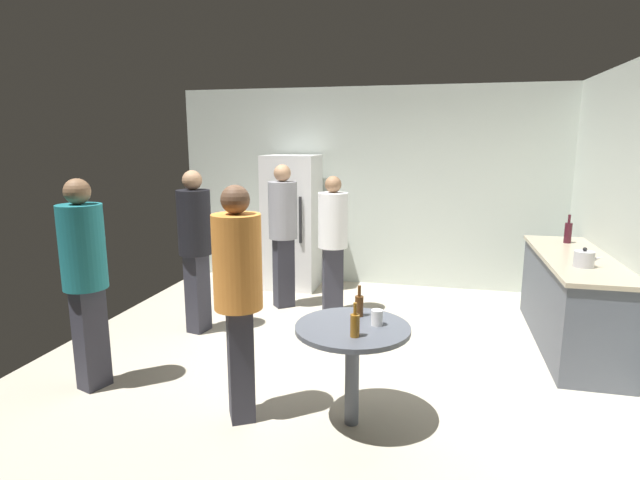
{
  "coord_description": "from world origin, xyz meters",
  "views": [
    {
      "loc": [
        0.96,
        -4.26,
        1.99
      ],
      "look_at": [
        -0.07,
        0.09,
        1.1
      ],
      "focal_mm": 28.14,
      "sensor_mm": 36.0,
      "label": 1
    }
  ],
  "objects_px": {
    "kettle": "(584,259)",
    "person_in_orange_shirt": "(238,286)",
    "beer_bottle_brown": "(359,305)",
    "person_in_teal_shirt": "(84,269)",
    "wine_bottle_on_counter": "(568,232)",
    "person_in_white_shirt": "(333,235)",
    "refrigerator": "(292,222)",
    "foreground_table": "(352,340)",
    "beer_bottle_amber": "(355,324)",
    "person_in_gray_shirt": "(283,225)",
    "plastic_cup_white": "(377,318)",
    "person_in_black_shirt": "(195,239)"
  },
  "relations": [
    {
      "from": "kettle",
      "to": "person_in_orange_shirt",
      "type": "bearing_deg",
      "value": -148.96
    },
    {
      "from": "beer_bottle_brown",
      "to": "person_in_teal_shirt",
      "type": "distance_m",
      "value": 2.18
    },
    {
      "from": "wine_bottle_on_counter",
      "to": "person_in_white_shirt",
      "type": "bearing_deg",
      "value": -173.21
    },
    {
      "from": "refrigerator",
      "to": "person_in_teal_shirt",
      "type": "relative_size",
      "value": 1.05
    },
    {
      "from": "beer_bottle_brown",
      "to": "person_in_white_shirt",
      "type": "bearing_deg",
      "value": 106.99
    },
    {
      "from": "kettle",
      "to": "foreground_table",
      "type": "relative_size",
      "value": 0.3
    },
    {
      "from": "beer_bottle_brown",
      "to": "refrigerator",
      "type": "bearing_deg",
      "value": 114.84
    },
    {
      "from": "kettle",
      "to": "beer_bottle_amber",
      "type": "height_order",
      "value": "kettle"
    },
    {
      "from": "person_in_gray_shirt",
      "to": "beer_bottle_amber",
      "type": "bearing_deg",
      "value": -14.03
    },
    {
      "from": "beer_bottle_amber",
      "to": "person_in_orange_shirt",
      "type": "height_order",
      "value": "person_in_orange_shirt"
    },
    {
      "from": "person_in_teal_shirt",
      "to": "beer_bottle_brown",
      "type": "bearing_deg",
      "value": 22.97
    },
    {
      "from": "person_in_teal_shirt",
      "to": "foreground_table",
      "type": "bearing_deg",
      "value": 17.45
    },
    {
      "from": "plastic_cup_white",
      "to": "person_in_orange_shirt",
      "type": "xyz_separation_m",
      "value": [
        -0.95,
        -0.16,
        0.21
      ]
    },
    {
      "from": "refrigerator",
      "to": "kettle",
      "type": "xyz_separation_m",
      "value": [
        3.19,
        -1.76,
        0.07
      ]
    },
    {
      "from": "beer_bottle_amber",
      "to": "plastic_cup_white",
      "type": "distance_m",
      "value": 0.27
    },
    {
      "from": "person_in_gray_shirt",
      "to": "plastic_cup_white",
      "type": "bearing_deg",
      "value": -9.57
    },
    {
      "from": "beer_bottle_amber",
      "to": "plastic_cup_white",
      "type": "xyz_separation_m",
      "value": [
        0.11,
        0.24,
        -0.03
      ]
    },
    {
      "from": "refrigerator",
      "to": "wine_bottle_on_counter",
      "type": "bearing_deg",
      "value": -11.29
    },
    {
      "from": "wine_bottle_on_counter",
      "to": "person_in_black_shirt",
      "type": "bearing_deg",
      "value": -162.85
    },
    {
      "from": "foreground_table",
      "to": "wine_bottle_on_counter",
      "type": "bearing_deg",
      "value": 53.18
    },
    {
      "from": "plastic_cup_white",
      "to": "person_in_teal_shirt",
      "type": "relative_size",
      "value": 0.06
    },
    {
      "from": "person_in_black_shirt",
      "to": "person_in_teal_shirt",
      "type": "bearing_deg",
      "value": -88.92
    },
    {
      "from": "kettle",
      "to": "person_in_white_shirt",
      "type": "height_order",
      "value": "person_in_white_shirt"
    },
    {
      "from": "wine_bottle_on_counter",
      "to": "beer_bottle_brown",
      "type": "relative_size",
      "value": 1.35
    },
    {
      "from": "foreground_table",
      "to": "person_in_orange_shirt",
      "type": "relative_size",
      "value": 0.47
    },
    {
      "from": "beer_bottle_brown",
      "to": "person_in_white_shirt",
      "type": "height_order",
      "value": "person_in_white_shirt"
    },
    {
      "from": "refrigerator",
      "to": "person_in_orange_shirt",
      "type": "relative_size",
      "value": 1.06
    },
    {
      "from": "person_in_gray_shirt",
      "to": "person_in_teal_shirt",
      "type": "distance_m",
      "value": 2.48
    },
    {
      "from": "refrigerator",
      "to": "person_in_orange_shirt",
      "type": "xyz_separation_m",
      "value": [
        0.59,
        -3.33,
        0.1
      ]
    },
    {
      "from": "wine_bottle_on_counter",
      "to": "beer_bottle_brown",
      "type": "height_order",
      "value": "wine_bottle_on_counter"
    },
    {
      "from": "refrigerator",
      "to": "person_in_teal_shirt",
      "type": "xyz_separation_m",
      "value": [
        -0.77,
        -3.17,
        0.1
      ]
    },
    {
      "from": "person_in_orange_shirt",
      "to": "person_in_black_shirt",
      "type": "height_order",
      "value": "person_in_orange_shirt"
    },
    {
      "from": "refrigerator",
      "to": "plastic_cup_white",
      "type": "height_order",
      "value": "refrigerator"
    },
    {
      "from": "foreground_table",
      "to": "person_in_black_shirt",
      "type": "relative_size",
      "value": 0.47
    },
    {
      "from": "foreground_table",
      "to": "person_in_white_shirt",
      "type": "xyz_separation_m",
      "value": [
        -0.62,
        2.26,
        0.3
      ]
    },
    {
      "from": "person_in_gray_shirt",
      "to": "person_in_white_shirt",
      "type": "distance_m",
      "value": 0.64
    },
    {
      "from": "person_in_white_shirt",
      "to": "wine_bottle_on_counter",
      "type": "bearing_deg",
      "value": 74.75
    },
    {
      "from": "person_in_white_shirt",
      "to": "person_in_gray_shirt",
      "type": "bearing_deg",
      "value": -121.79
    },
    {
      "from": "plastic_cup_white",
      "to": "person_in_gray_shirt",
      "type": "height_order",
      "value": "person_in_gray_shirt"
    },
    {
      "from": "plastic_cup_white",
      "to": "person_in_orange_shirt",
      "type": "relative_size",
      "value": 0.06
    },
    {
      "from": "kettle",
      "to": "person_in_black_shirt",
      "type": "height_order",
      "value": "person_in_black_shirt"
    },
    {
      "from": "person_in_white_shirt",
      "to": "person_in_black_shirt",
      "type": "bearing_deg",
      "value": -77.54
    },
    {
      "from": "person_in_gray_shirt",
      "to": "person_in_teal_shirt",
      "type": "xyz_separation_m",
      "value": [
        -0.91,
        -2.31,
        -0.01
      ]
    },
    {
      "from": "foreground_table",
      "to": "person_in_teal_shirt",
      "type": "relative_size",
      "value": 0.47
    },
    {
      "from": "beer_bottle_brown",
      "to": "person_in_teal_shirt",
      "type": "bearing_deg",
      "value": -175.92
    },
    {
      "from": "person_in_white_shirt",
      "to": "beer_bottle_amber",
      "type": "bearing_deg",
      "value": -6.9
    },
    {
      "from": "person_in_gray_shirt",
      "to": "person_in_teal_shirt",
      "type": "height_order",
      "value": "person_in_gray_shirt"
    },
    {
      "from": "beer_bottle_brown",
      "to": "plastic_cup_white",
      "type": "distance_m",
      "value": 0.22
    },
    {
      "from": "beer_bottle_brown",
      "to": "person_in_teal_shirt",
      "type": "height_order",
      "value": "person_in_teal_shirt"
    },
    {
      "from": "beer_bottle_brown",
      "to": "person_in_black_shirt",
      "type": "height_order",
      "value": "person_in_black_shirt"
    }
  ]
}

